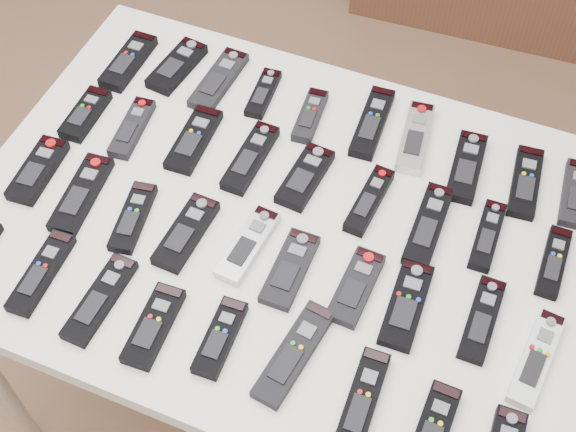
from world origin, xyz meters
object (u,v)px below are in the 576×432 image
at_px(remote_30, 41,273).
at_px(remote_33, 220,338).
at_px(remote_5, 372,123).
at_px(remote_7, 466,167).
at_px(remote_15, 369,200).
at_px(remote_25, 356,287).
at_px(table, 288,239).
at_px(remote_12, 194,139).
at_px(remote_31, 100,299).
at_px(remote_8, 526,182).
at_px(remote_10, 85,114).
at_px(remote_24, 290,269).
at_px(remote_1, 177,66).
at_px(remote_34, 294,353).
at_px(remote_36, 433,429).
at_px(remote_27, 482,319).
at_px(remote_13, 250,158).
at_px(remote_28, 536,358).
at_px(remote_16, 428,225).
at_px(remote_14, 305,177).
at_px(remote_20, 81,194).
at_px(remote_0, 128,61).
at_px(remote_17, 487,236).
at_px(remote_11, 132,128).
at_px(remote_3, 263,93).
at_px(remote_21, 133,217).
at_px(remote_6, 415,138).
at_px(remote_23, 248,245).
at_px(remote_32, 154,326).
at_px(remote_4, 310,116).
at_px(remote_18, 554,262).
at_px(remote_35, 362,402).
at_px(remote_22, 186,233).

bearing_deg(remote_30, remote_33, -1.87).
relative_size(remote_5, remote_7, 1.10).
relative_size(remote_15, remote_25, 1.04).
distance_m(table, remote_12, 0.29).
bearing_deg(remote_31, remote_8, 42.48).
relative_size(remote_10, remote_24, 0.86).
bearing_deg(remote_1, remote_34, -40.71).
bearing_deg(remote_33, remote_36, -5.20).
bearing_deg(remote_27, remote_13, 160.82).
xyz_separation_m(remote_10, remote_34, (0.62, -0.35, -0.00)).
xyz_separation_m(remote_10, remote_27, (0.91, -0.16, -0.00)).
bearing_deg(remote_13, remote_28, -17.89).
bearing_deg(remote_16, remote_12, 176.11).
bearing_deg(remote_13, remote_14, -0.06).
distance_m(remote_14, remote_20, 0.44).
height_order(remote_0, remote_17, remote_0).
relative_size(remote_8, remote_11, 1.10).
relative_size(remote_3, remote_21, 0.87).
bearing_deg(remote_6, remote_8, -13.86).
xyz_separation_m(remote_23, remote_30, (-0.33, -0.20, 0.00)).
xyz_separation_m(remote_3, remote_17, (0.54, -0.18, 0.00)).
distance_m(remote_12, remote_34, 0.53).
xyz_separation_m(remote_8, remote_23, (-0.45, -0.35, 0.00)).
height_order(remote_0, remote_32, same).
height_order(table, remote_7, remote_7).
bearing_deg(remote_14, remote_27, -19.62).
relative_size(remote_14, remote_25, 1.00).
height_order(remote_31, remote_33, remote_33).
height_order(table, remote_1, remote_1).
xyz_separation_m(table, remote_3, (-0.18, 0.29, 0.07)).
bearing_deg(remote_7, remote_4, 173.58).
bearing_deg(remote_16, remote_34, -112.43).
xyz_separation_m(remote_13, remote_27, (0.53, -0.18, -0.00)).
bearing_deg(remote_31, remote_6, 56.79).
xyz_separation_m(remote_18, remote_35, (-0.24, -0.40, 0.00)).
xyz_separation_m(remote_20, remote_34, (0.52, -0.16, -0.00)).
bearing_deg(remote_20, remote_28, -6.58).
height_order(remote_11, remote_25, same).
relative_size(remote_5, remote_31, 1.03).
relative_size(remote_22, remote_31, 0.91).
bearing_deg(remote_28, remote_1, 161.52).
xyz_separation_m(remote_14, remote_33, (-0.00, -0.39, 0.00)).
bearing_deg(remote_18, remote_12, 178.24).
relative_size(remote_13, remote_24, 1.09).
height_order(remote_12, remote_34, same).
xyz_separation_m(remote_10, remote_12, (0.24, 0.02, -0.00)).
distance_m(remote_3, remote_6, 0.34).
relative_size(remote_1, remote_16, 0.86).
xyz_separation_m(remote_25, remote_33, (-0.18, -0.19, 0.00)).
bearing_deg(remote_4, remote_32, -102.29).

